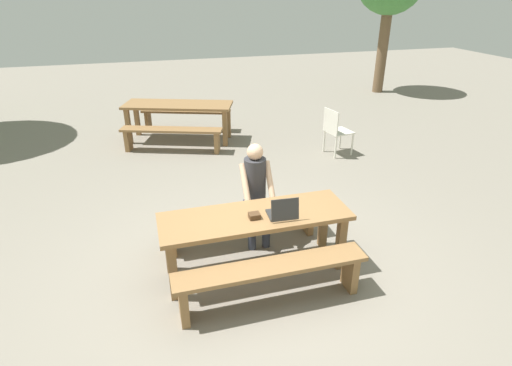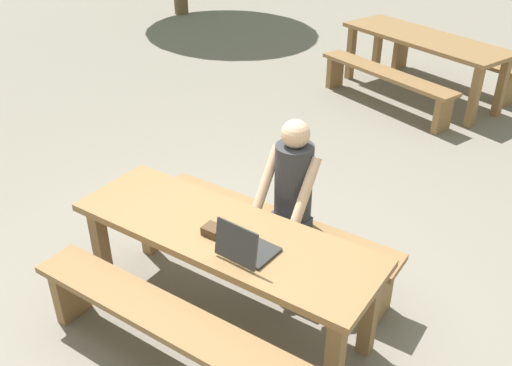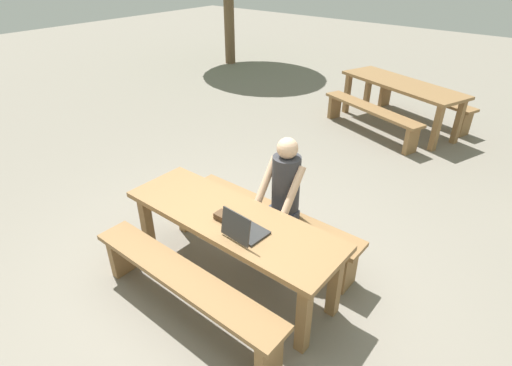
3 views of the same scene
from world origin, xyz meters
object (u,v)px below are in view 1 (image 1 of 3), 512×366
(small_pouch, at_px, (254,216))
(plastic_chair, at_px, (336,130))
(picnic_table_front, at_px, (255,223))
(picnic_table_mid, at_px, (178,109))
(laptop, at_px, (283,212))
(person_seated, at_px, (256,189))

(small_pouch, distance_m, plastic_chair, 3.95)
(picnic_table_front, height_order, picnic_table_mid, picnic_table_mid)
(picnic_table_mid, bearing_deg, laptop, -63.31)
(laptop, height_order, picnic_table_mid, laptop)
(plastic_chair, bearing_deg, picnic_table_front, 131.40)
(picnic_table_front, xyz_separation_m, small_pouch, (-0.03, -0.07, 0.14))
(person_seated, relative_size, picnic_table_mid, 0.57)
(small_pouch, distance_m, picnic_table_mid, 4.71)
(laptop, height_order, person_seated, person_seated)
(person_seated, bearing_deg, small_pouch, -107.54)
(picnic_table_front, height_order, person_seated, person_seated)
(person_seated, xyz_separation_m, plastic_chair, (2.27, 2.47, -0.27))
(picnic_table_front, relative_size, laptop, 6.65)
(laptop, distance_m, picnic_table_mid, 4.80)
(small_pouch, xyz_separation_m, person_seated, (0.19, 0.61, 0.00))
(small_pouch, height_order, person_seated, person_seated)
(picnic_table_front, height_order, plastic_chair, plastic_chair)
(person_seated, bearing_deg, laptop, -81.70)
(picnic_table_front, relative_size, small_pouch, 17.76)
(laptop, relative_size, plastic_chair, 0.35)
(plastic_chair, bearing_deg, picnic_table_mid, 49.88)
(person_seated, relative_size, plastic_chair, 1.46)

